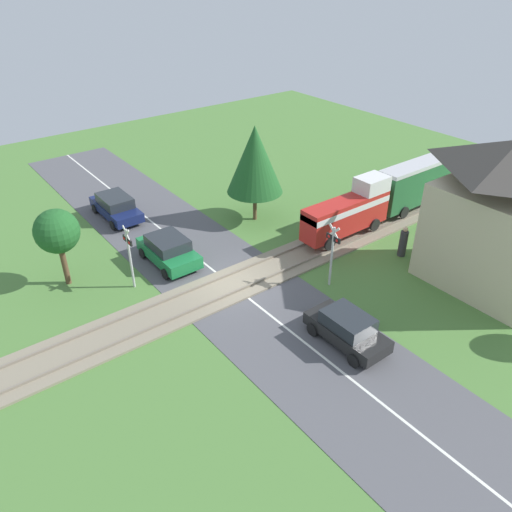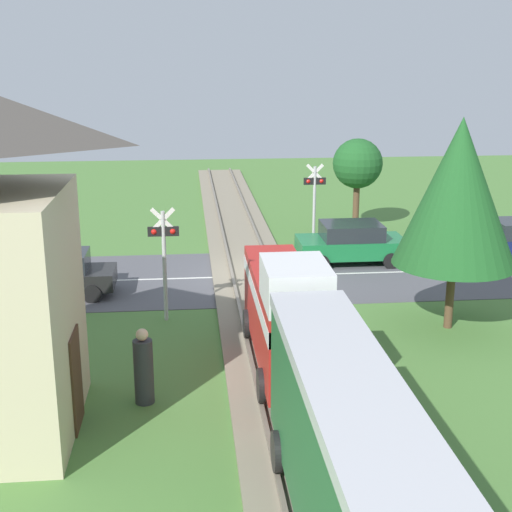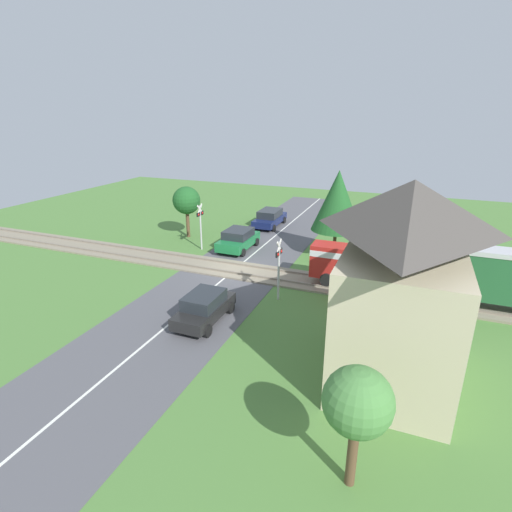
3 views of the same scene
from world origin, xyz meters
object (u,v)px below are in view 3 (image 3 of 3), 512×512
train (439,269)px  crossing_signal_east_approach (279,262)px  car_behind_queue (270,218)px  crossing_signal_west_approach (200,221)px  car_near_crossing (238,239)px  station_building (401,288)px  pedestrian_by_station (378,305)px  car_far_side (204,307)px

train → crossing_signal_east_approach: size_ratio=3.90×
car_behind_queue → crossing_signal_east_approach: (13.67, 5.44, 1.39)m
train → crossing_signal_west_approach: bearing=-100.4°
car_near_crossing → station_building: size_ratio=0.53×
car_near_crossing → pedestrian_by_station: 12.88m
station_building → crossing_signal_east_approach: bearing=-127.1°
crossing_signal_west_approach → station_building: bearing=53.4°
car_behind_queue → crossing_signal_east_approach: size_ratio=1.29×
pedestrian_by_station → car_far_side: bearing=-67.5°
car_far_side → crossing_signal_east_approach: (-3.60, 2.56, 1.41)m
train → pedestrian_by_station: size_ratio=7.47×
crossing_signal_east_approach → train: bearing=110.3°
car_far_side → pedestrian_by_station: bearing=112.5°
train → pedestrian_by_station: bearing=-39.2°
car_behind_queue → crossing_signal_east_approach: crossing_signal_east_approach is taller
car_far_side → crossing_signal_west_approach: (-9.46, -5.44, 1.41)m
crossing_signal_east_approach → station_building: 7.88m
station_building → pedestrian_by_station: station_building is taller
crossing_signal_west_approach → crossing_signal_east_approach: size_ratio=1.00×
crossing_signal_west_approach → station_building: (10.52, 14.16, 1.54)m
train → station_building: 8.01m
car_near_crossing → crossing_signal_east_approach: (6.83, 5.44, 1.37)m
car_near_crossing → train: bearing=73.7°
crossing_signal_east_approach → station_building: size_ratio=0.45×
car_behind_queue → crossing_signal_west_approach: bearing=-18.1°
car_behind_queue → station_building: bearing=32.3°
car_far_side → crossing_signal_east_approach: bearing=144.6°
car_near_crossing → crossing_signal_east_approach: 8.84m
car_near_crossing → crossing_signal_west_approach: size_ratio=1.18×
train → crossing_signal_east_approach: 8.46m
station_building → car_behind_queue: bearing=-147.7°
train → car_near_crossing: bearing=-106.3°
pedestrian_by_station → station_building: bearing=12.1°
car_near_crossing → crossing_signal_east_approach: size_ratio=1.18×
crossing_signal_west_approach → crossing_signal_east_approach: 9.91m
crossing_signal_west_approach → pedestrian_by_station: (6.23, 13.24, -1.36)m
car_behind_queue → pedestrian_by_station: bearing=37.3°
car_far_side → station_building: size_ratio=0.50×
crossing_signal_west_approach → station_building: station_building is taller
crossing_signal_east_approach → pedestrian_by_station: 5.43m
car_near_crossing → car_behind_queue: size_ratio=0.91×
car_behind_queue → station_building: size_ratio=0.58×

